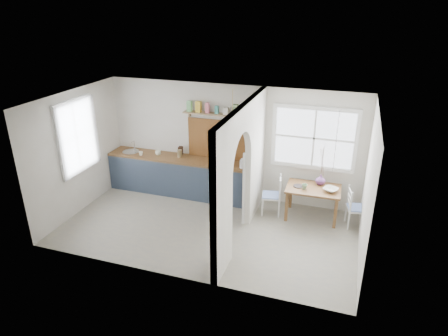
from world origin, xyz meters
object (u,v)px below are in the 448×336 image
(dining_table, at_px, (312,203))
(vase, at_px, (321,180))
(chair_left, at_px, (271,195))
(kettle, at_px, (243,163))
(chair_right, at_px, (357,208))

(dining_table, relative_size, vase, 5.11)
(chair_left, height_order, vase, vase)
(dining_table, xyz_separation_m, chair_left, (-0.85, -0.09, 0.08))
(chair_left, xyz_separation_m, kettle, (-0.69, 0.16, 0.58))
(dining_table, bearing_deg, chair_right, -6.51)
(dining_table, xyz_separation_m, vase, (0.11, 0.22, 0.45))
(chair_left, relative_size, kettle, 4.04)
(kettle, xyz_separation_m, vase, (1.65, 0.15, -0.21))
(chair_right, bearing_deg, chair_left, 78.58)
(dining_table, distance_m, kettle, 1.68)
(vase, bearing_deg, chair_left, -162.38)
(dining_table, relative_size, chair_right, 1.32)
(dining_table, bearing_deg, kettle, 176.06)
(kettle, height_order, vase, kettle)
(chair_left, relative_size, vase, 3.97)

